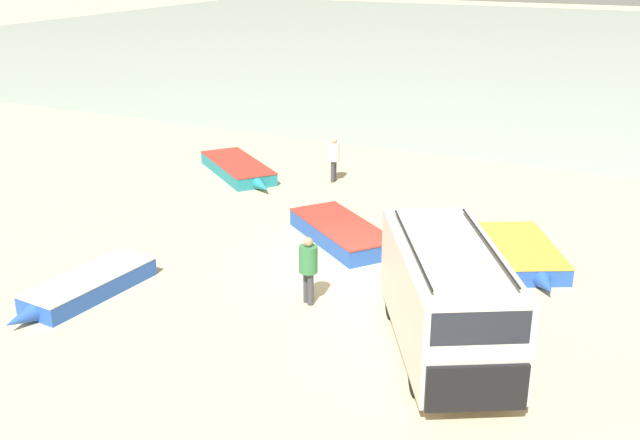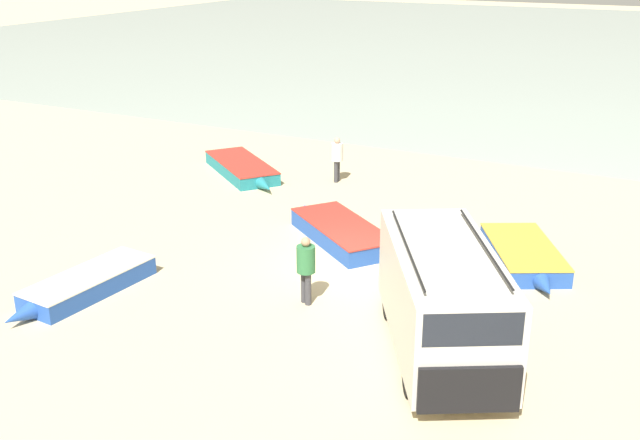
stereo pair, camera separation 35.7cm
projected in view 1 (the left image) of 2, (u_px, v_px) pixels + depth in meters
ground_plane at (355, 266)px, 20.52m from camera, size 200.00×200.00×0.00m
sea_water at (596, 46)px, 64.32m from camera, size 120.00×80.00×0.01m
parked_van at (447, 297)px, 15.83m from camera, size 4.36×5.60×2.50m
fishing_rowboat_0 at (524, 254)px, 20.70m from camera, size 3.11×4.27×0.51m
fishing_rowboat_1 at (239, 169)px, 28.52m from camera, size 4.65×3.92×0.49m
fishing_rowboat_2 at (340, 231)px, 22.29m from camera, size 4.40×3.70×0.54m
fishing_rowboat_3 at (86, 286)px, 18.74m from camera, size 1.58×4.32×0.50m
fisherman_0 at (334, 155)px, 27.47m from camera, size 0.44×0.44×1.69m
fisherman_2 at (308, 264)px, 18.06m from camera, size 0.46×0.46×1.74m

